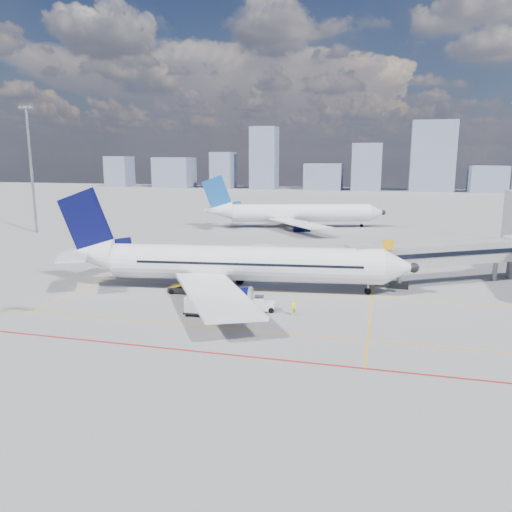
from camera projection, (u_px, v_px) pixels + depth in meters
The scene contains 11 objects.
ground at pixel (234, 308), 52.34m from camera, with size 420.00×420.00×0.00m, color gray.
apron_markings at pixel (216, 320), 48.77m from camera, with size 90.00×35.12×0.01m.
jet_bridge at pixel (454, 254), 61.92m from camera, with size 23.55×15.78×6.30m.
floodlight_mast_nw at pixel (31, 167), 101.06m from camera, with size 3.20×0.61×25.45m.
distant_skyline at pixel (386, 165), 226.86m from camera, with size 251.33×15.10×31.08m.
main_aircraft at pixel (230, 263), 59.02m from camera, with size 42.62×37.04×12.48m.
second_aircraft at pixel (293, 213), 110.74m from camera, with size 40.10×34.30×11.95m.
baggage_tug at pixel (262, 304), 51.24m from camera, with size 2.49×1.76×1.59m.
cargo_dolly at pixel (202, 305), 49.80m from camera, with size 3.59×1.66×1.95m.
belt_loader at pixel (186, 288), 58.01m from camera, with size 5.61×1.78×2.27m.
ramp_worker at pixel (294, 308), 49.89m from camera, with size 0.60×0.39×1.65m, color yellow.
Camera 1 is at (14.79, -48.05, 15.72)m, focal length 35.00 mm.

